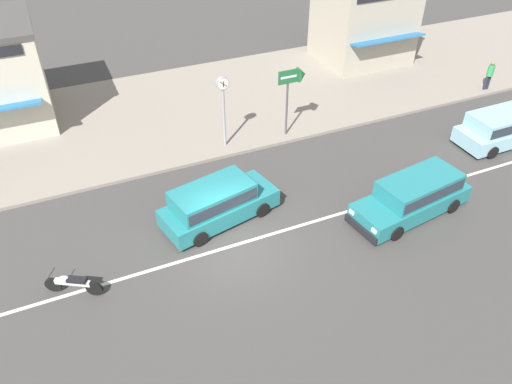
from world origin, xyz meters
TOP-DOWN VIEW (x-y plane):
  - ground_plane at (0.00, 0.00)m, footprint 160.00×160.00m
  - lane_centre_stripe at (0.00, 0.00)m, footprint 50.40×0.14m
  - kerb_strip at (0.00, 10.41)m, footprint 68.00×10.00m
  - minivan_teal_0 at (6.98, -0.99)m, footprint 5.10×2.38m
  - minivan_teal_1 at (-0.07, 1.61)m, footprint 4.83×2.67m
  - minivan_pale_blue_2 at (13.85, 1.54)m, footprint 4.36×1.97m
  - motorcycle_2 at (-5.58, 0.02)m, footprint 1.73×1.11m
  - street_clock at (2.00, 6.23)m, footprint 0.57×0.22m
  - arrow_signboard at (5.49, 5.97)m, footprint 1.34×0.69m
  - pedestrian_near_clock at (17.26, 5.87)m, footprint 0.34×0.34m
  - shopfront_corner_warung at (13.20, 12.35)m, footprint 5.10×5.16m

SIDE VIEW (x-z plane):
  - ground_plane at x=0.00m, z-range 0.00..0.00m
  - lane_centre_stripe at x=0.00m, z-range 0.00..0.01m
  - kerb_strip at x=0.00m, z-range 0.00..0.15m
  - motorcycle_2 at x=-5.58m, z-range 0.03..0.82m
  - minivan_pale_blue_2 at x=13.85m, z-range 0.06..1.63m
  - minivan_teal_1 at x=-0.07m, z-range 0.06..1.63m
  - minivan_teal_0 at x=6.98m, z-range 0.06..1.63m
  - pedestrian_near_clock at x=17.26m, z-range 0.28..1.90m
  - street_clock at x=2.00m, z-range 0.91..4.28m
  - shopfront_corner_warung at x=13.20m, z-range 0.16..5.08m
  - arrow_signboard at x=5.49m, z-range 1.27..4.56m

